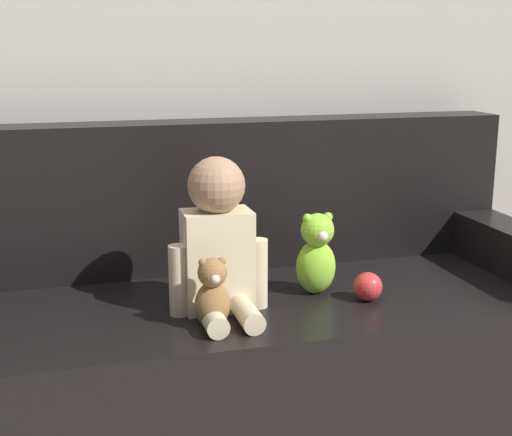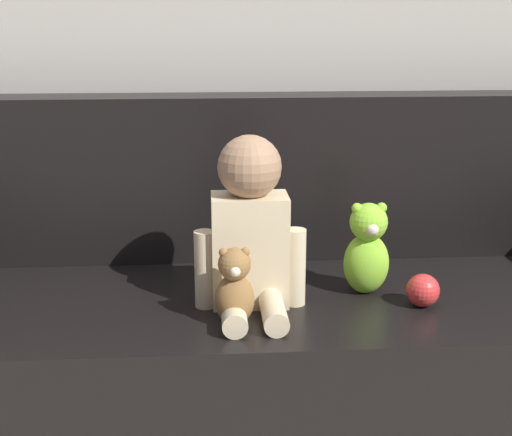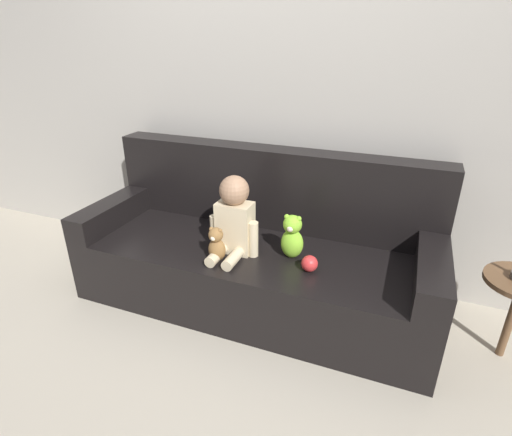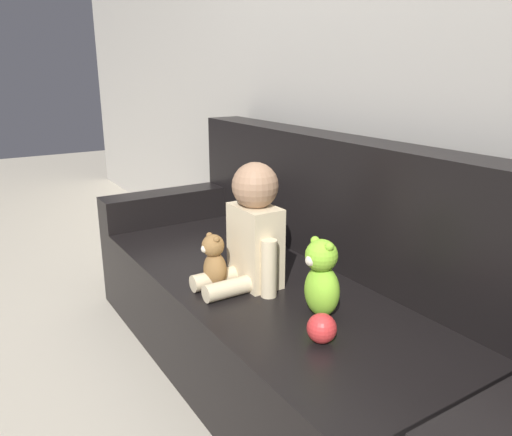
{
  "view_description": "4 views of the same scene",
  "coord_description": "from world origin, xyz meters",
  "px_view_note": "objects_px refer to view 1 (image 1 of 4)",
  "views": [
    {
      "loc": [
        -0.51,
        -2.06,
        1.17
      ],
      "look_at": [
        0.04,
        -0.12,
        0.67
      ],
      "focal_mm": 50.0,
      "sensor_mm": 36.0,
      "label": 1
    },
    {
      "loc": [
        -0.19,
        -1.89,
        1.14
      ],
      "look_at": [
        -0.05,
        -0.0,
        0.6
      ],
      "focal_mm": 50.0,
      "sensor_mm": 36.0,
      "label": 2
    },
    {
      "loc": [
        0.79,
        -1.96,
        1.55
      ],
      "look_at": [
        0.05,
        -0.08,
        0.61
      ],
      "focal_mm": 28.0,
      "sensor_mm": 36.0,
      "label": 3
    },
    {
      "loc": [
        1.38,
        -1.02,
        1.17
      ],
      "look_at": [
        -0.17,
        -0.03,
        0.61
      ],
      "focal_mm": 35.0,
      "sensor_mm": 36.0,
      "label": 4
    }
  ],
  "objects_px": {
    "person_baby": "(218,244)",
    "plush_toy_side": "(316,254)",
    "teddy_bear_brown": "(212,294)",
    "couch": "(229,313)",
    "toy_ball": "(368,287)"
  },
  "relations": [
    {
      "from": "person_baby",
      "to": "plush_toy_side",
      "type": "height_order",
      "value": "person_baby"
    },
    {
      "from": "plush_toy_side",
      "to": "person_baby",
      "type": "bearing_deg",
      "value": -169.74
    },
    {
      "from": "person_baby",
      "to": "teddy_bear_brown",
      "type": "bearing_deg",
      "value": -110.03
    },
    {
      "from": "teddy_bear_brown",
      "to": "plush_toy_side",
      "type": "distance_m",
      "value": 0.42
    },
    {
      "from": "couch",
      "to": "toy_ball",
      "type": "height_order",
      "value": "couch"
    },
    {
      "from": "plush_toy_side",
      "to": "toy_ball",
      "type": "distance_m",
      "value": 0.19
    },
    {
      "from": "couch",
      "to": "plush_toy_side",
      "type": "distance_m",
      "value": 0.36
    },
    {
      "from": "toy_ball",
      "to": "couch",
      "type": "bearing_deg",
      "value": 149.49
    },
    {
      "from": "couch",
      "to": "person_baby",
      "type": "xyz_separation_m",
      "value": [
        -0.07,
        -0.18,
        0.29
      ]
    },
    {
      "from": "couch",
      "to": "plush_toy_side",
      "type": "bearing_deg",
      "value": -25.87
    },
    {
      "from": "toy_ball",
      "to": "person_baby",
      "type": "bearing_deg",
      "value": 174.46
    },
    {
      "from": "person_baby",
      "to": "couch",
      "type": "bearing_deg",
      "value": 67.7
    },
    {
      "from": "plush_toy_side",
      "to": "teddy_bear_brown",
      "type": "bearing_deg",
      "value": -153.17
    },
    {
      "from": "teddy_bear_brown",
      "to": "toy_ball",
      "type": "relative_size",
      "value": 2.31
    },
    {
      "from": "couch",
      "to": "teddy_bear_brown",
      "type": "xyz_separation_m",
      "value": [
        -0.12,
        -0.31,
        0.19
      ]
    }
  ]
}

